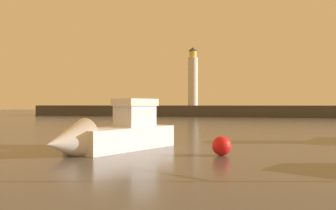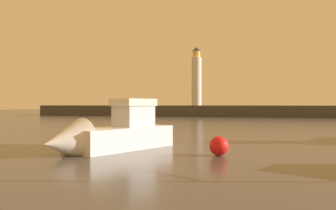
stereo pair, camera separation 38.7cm
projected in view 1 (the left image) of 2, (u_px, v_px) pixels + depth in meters
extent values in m
plane|color=#4C4742|center=(199.00, 128.00, 35.52)|extent=(220.00, 220.00, 0.00)
cube|color=#423F3D|center=(227.00, 111.00, 68.72)|extent=(82.37, 6.90, 2.19)
cylinder|color=silver|center=(193.00, 82.00, 70.44)|extent=(1.99, 1.99, 9.74)
cylinder|color=#F2CC59|center=(193.00, 54.00, 70.43)|extent=(1.50, 1.50, 1.36)
cone|color=#33383D|center=(193.00, 49.00, 70.43)|extent=(1.80, 1.80, 0.78)
cube|color=white|center=(123.00, 138.00, 18.46)|extent=(4.48, 6.34, 1.16)
cone|color=white|center=(67.00, 143.00, 15.69)|extent=(2.83, 2.76, 2.19)
cube|color=silver|center=(135.00, 116.00, 19.17)|extent=(2.11, 2.42, 1.13)
cube|color=silver|center=(135.00, 102.00, 19.17)|extent=(2.32, 2.66, 0.40)
sphere|color=red|center=(222.00, 146.00, 16.04)|extent=(0.90, 0.90, 0.90)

